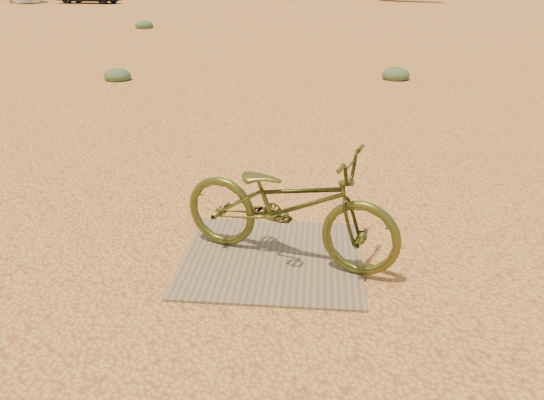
{
  "coord_description": "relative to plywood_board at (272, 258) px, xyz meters",
  "views": [
    {
      "loc": [
        0.35,
        -3.78,
        2.18
      ],
      "look_at": [
        0.01,
        -0.03,
        0.53
      ],
      "focal_mm": 35.0,
      "sensor_mm": 36.0,
      "label": 1
    }
  ],
  "objects": [
    {
      "name": "ground",
      "position": [
        -0.01,
        0.03,
        -0.01
      ],
      "size": [
        120.0,
        120.0,
        0.0
      ],
      "primitive_type": "plane",
      "color": "#E2A858",
      "rests_on": "ground"
    },
    {
      "name": "plywood_board",
      "position": [
        0.0,
        0.0,
        0.0
      ],
      "size": [
        1.45,
        1.34,
        0.02
      ],
      "primitive_type": "cube",
      "color": "#7A6A51",
      "rests_on": "ground"
    },
    {
      "name": "bicycle",
      "position": [
        0.13,
        0.01,
        0.48
      ],
      "size": [
        1.9,
        1.16,
        0.94
      ],
      "primitive_type": "imported",
      "rotation": [
        0.0,
        0.0,
        1.25
      ],
      "color": "#474C1B",
      "rests_on": "plywood_board"
    },
    {
      "name": "kale_a",
      "position": [
        -3.96,
        7.23,
        -0.01
      ],
      "size": [
        0.57,
        0.57,
        0.31
      ],
      "primitive_type": "ellipsoid",
      "color": "#496441",
      "rests_on": "ground"
    },
    {
      "name": "kale_b",
      "position": [
        1.93,
        7.87,
        -0.01
      ],
      "size": [
        0.59,
        0.59,
        0.32
      ],
      "primitive_type": "ellipsoid",
      "color": "#496441",
      "rests_on": "ground"
    },
    {
      "name": "kale_c",
      "position": [
        -6.71,
        17.64,
        -0.01
      ],
      "size": [
        0.71,
        0.71,
        0.39
      ],
      "primitive_type": "ellipsoid",
      "color": "#496441",
      "rests_on": "ground"
    }
  ]
}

